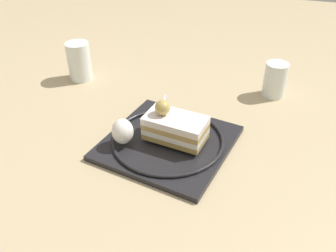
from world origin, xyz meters
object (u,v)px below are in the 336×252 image
Objects in this scene: cake_slice at (175,127)px; drink_glass_near at (275,81)px; dessert_plate at (168,141)px; fork at (162,110)px; drink_glass_far at (79,63)px; whipped_cream_dollop at (123,131)px.

drink_glass_near is at bearing 145.31° from cake_slice.
fork is at bearing -157.03° from dessert_plate.
dessert_plate is at bearing -71.18° from cake_slice.
drink_glass_far reaches higher than fork.
cake_slice is at bearing -34.69° from drink_glass_near.
whipped_cream_dollop is (0.04, -0.10, -0.00)m from cake_slice.
fork is at bearing -53.64° from drink_glass_near.
drink_glass_near reaches higher than fork.
drink_glass_far is (0.05, -0.52, 0.01)m from drink_glass_near.
drink_glass_far is (-0.13, -0.27, 0.03)m from fork.
drink_glass_far reaches higher than cake_slice.
whipped_cream_dollop is 0.52× the size of drink_glass_far.
whipped_cream_dollop is at bearing -65.62° from cake_slice.
cake_slice is 2.49× the size of whipped_cream_dollop.
drink_glass_far is at bearing -123.74° from cake_slice.
drink_glass_near is at bearing 143.95° from dessert_plate.
drink_glass_far reaches higher than whipped_cream_dollop.
dessert_plate is at bearing 54.65° from drink_glass_far.
cake_slice is 0.11m from fork.
whipped_cream_dollop is at bearing -42.06° from drink_glass_near.
fork is at bearing 162.84° from whipped_cream_dollop.
whipped_cream_dollop is 0.43m from drink_glass_near.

